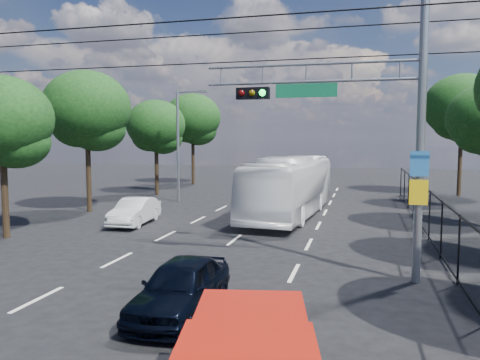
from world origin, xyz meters
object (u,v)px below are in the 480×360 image
(white_bus, at_px, (290,186))
(white_van, at_px, (135,211))
(navy_hatchback, at_px, (181,287))
(signal_mast, at_px, (376,98))

(white_bus, bearing_deg, white_van, -143.15)
(white_van, bearing_deg, white_bus, 27.46)
(white_bus, distance_m, white_van, 8.11)
(navy_hatchback, distance_m, white_van, 11.97)
(signal_mast, bearing_deg, white_van, 150.46)
(navy_hatchback, distance_m, white_bus, 14.49)
(signal_mast, height_order, white_van, signal_mast)
(navy_hatchback, relative_size, white_van, 1.01)
(signal_mast, xyz_separation_m, navy_hatchback, (-4.36, -3.99, -4.59))
(navy_hatchback, bearing_deg, white_van, 122.35)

